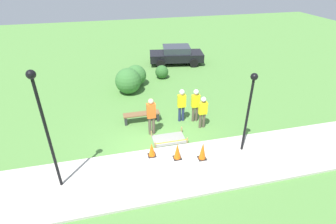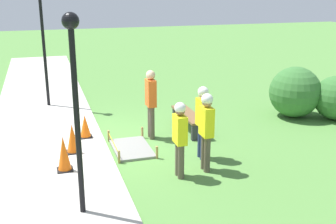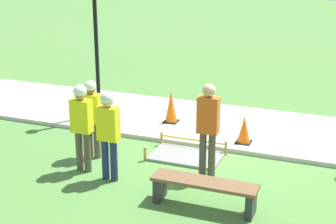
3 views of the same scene
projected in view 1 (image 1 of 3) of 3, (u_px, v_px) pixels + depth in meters
The scene contains 17 objects.
ground_plane at pixel (155, 150), 11.45m from camera, with size 60.00×60.00×0.00m, color #51843D.
sidewalk at pixel (162, 172), 10.18m from camera, with size 28.00×2.95×0.10m.
wet_concrete_patch at pixel (169, 139), 12.09m from camera, with size 1.53×0.97×0.31m.
traffic_cone_near_patch at pixel (152, 150), 10.83m from camera, with size 0.34×0.34×0.61m.
traffic_cone_far_patch at pixel (177, 151), 10.66m from camera, with size 0.34×0.34×0.73m.
traffic_cone_sidewalk_edge at pixel (203, 151), 10.62m from camera, with size 0.34×0.34×0.79m.
park_bench at pixel (142, 116), 13.30m from camera, with size 1.83×0.44×0.50m.
worker_supervisor at pixel (203, 110), 12.54m from camera, with size 0.40×0.24×1.68m.
worker_assistant at pixel (196, 103), 13.03m from camera, with size 0.40×0.26×1.78m.
worker_trainee at pixel (182, 103), 13.04m from camera, with size 0.40×0.26×1.77m.
bystander_in_orange_shirt at pixel (151, 114), 12.01m from camera, with size 0.40×0.25×1.87m.
lamppost_near at pixel (250, 101), 10.20m from camera, with size 0.28×0.28×3.50m.
lamppost_far at pixel (43, 118), 8.13m from camera, with size 0.28×0.28×4.43m.
parked_car_black at pixel (176, 55), 20.75m from camera, with size 4.40×2.54×1.42m.
shrub_rounded_near at pixel (136, 75), 17.15m from camera, with size 1.36×1.36×1.36m.
shrub_rounded_mid at pixel (128, 81), 16.07m from camera, with size 1.59×1.59×1.59m.
shrub_rounded_far at pixel (162, 72), 18.29m from camera, with size 0.92×0.92×0.92m.
Camera 1 is at (-1.57, -8.97, 7.17)m, focal length 28.00 mm.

